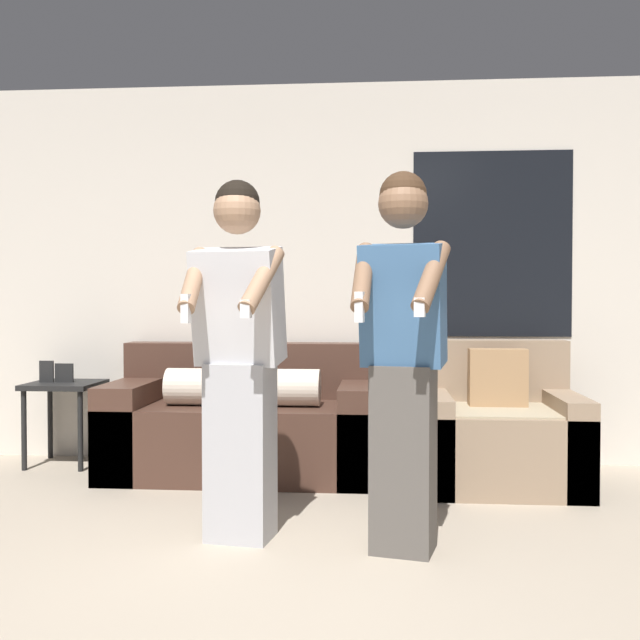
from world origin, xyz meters
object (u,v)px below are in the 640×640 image
object	(u,v)px
couch	(247,425)
person_left	(239,356)
side_table	(64,394)
person_right	(403,354)
armchair	(498,434)

from	to	relation	value
couch	person_left	bearing A→B (deg)	-81.41
side_table	person_right	size ratio (longest dim) A/B	0.42
side_table	armchair	bearing A→B (deg)	-6.25
armchair	side_table	distance (m)	2.98
armchair	person_right	xyz separation A→B (m)	(-0.63, -1.33, 0.59)
person_left	couch	bearing A→B (deg)	98.59
armchair	person_left	world-z (taller)	person_left
armchair	couch	bearing A→B (deg)	174.79
armchair	person_left	size ratio (longest dim) A/B	0.57
side_table	person_left	size ratio (longest dim) A/B	0.42
armchair	person_left	xyz separation A→B (m)	(-1.41, -1.22, 0.57)
couch	armchair	distance (m)	1.63
person_left	armchair	bearing A→B (deg)	40.69
couch	armchair	size ratio (longest dim) A/B	1.84
armchair	person_right	bearing A→B (deg)	-115.55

